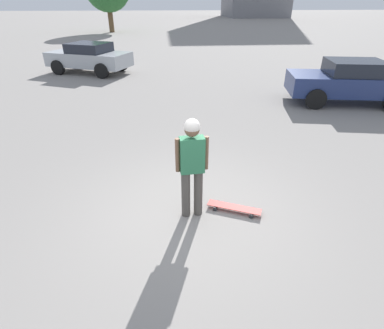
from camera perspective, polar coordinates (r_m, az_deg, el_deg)
ground_plane at (r=5.40m, az=0.00°, el=-9.37°), size 220.00×220.00×0.00m
person at (r=4.82m, az=0.00°, el=0.47°), size 0.25×0.54×1.79m
skateboard at (r=5.48m, az=8.03°, el=-8.13°), size 0.56×0.96×0.09m
car_parked_near at (r=12.44m, az=27.80°, el=13.87°), size 2.48×4.39×1.50m
car_parked_far at (r=16.93m, az=-18.99°, el=18.77°), size 3.31×4.49×1.46m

